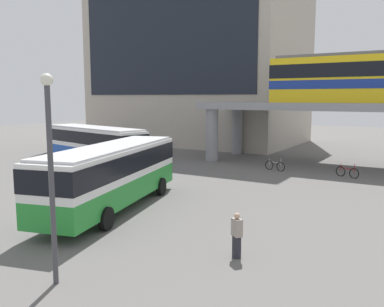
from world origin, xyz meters
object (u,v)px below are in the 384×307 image
object	(u,v)px
bus_main	(112,170)
bicycle_red	(347,172)
pedestrian_near_building	(237,237)
bus_secondary	(94,142)
station_building	(200,55)
bicycle_silver	(275,166)

from	to	relation	value
bus_main	bicycle_red	world-z (taller)	bus_main
pedestrian_near_building	bus_secondary	bearing A→B (deg)	147.08
station_building	bus_main	distance (m)	34.15
bus_secondary	bicycle_red	distance (m)	19.64
station_building	bus_main	xyz separation A→B (m)	(12.52, -30.49, -8.94)
bus_main	pedestrian_near_building	xyz separation A→B (m)	(7.99, -2.59, -1.24)
bus_main	bus_secondary	world-z (taller)	same
bus_main	bicycle_silver	world-z (taller)	bus_main
bus_secondary	pedestrian_near_building	xyz separation A→B (m)	(18.25, -11.82, -1.24)
bicycle_red	pedestrian_near_building	xyz separation A→B (m)	(-0.49, -17.45, 0.39)
bus_secondary	pedestrian_near_building	distance (m)	21.78
station_building	pedestrian_near_building	xyz separation A→B (m)	(20.51, -33.08, -10.18)
bus_main	bicycle_red	size ratio (longest dim) A/B	6.69
bicycle_silver	pedestrian_near_building	size ratio (longest dim) A/B	1.09
bus_secondary	pedestrian_near_building	size ratio (longest dim) A/B	7.03
bus_main	pedestrian_near_building	world-z (taller)	bus_main
bus_secondary	bicycle_silver	xyz separation A→B (m)	(13.42, 5.66, -1.63)
bus_secondary	bicycle_silver	bearing A→B (deg)	22.87
bicycle_red	bus_secondary	bearing A→B (deg)	-163.26
station_building	bicycle_red	size ratio (longest dim) A/B	14.36
bus_main	pedestrian_near_building	size ratio (longest dim) A/B	7.03
bus_main	bicycle_red	xyz separation A→B (m)	(8.48, 14.86, -1.63)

